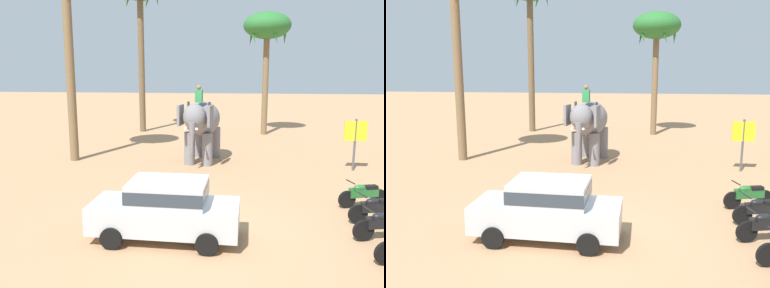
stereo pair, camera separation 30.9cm
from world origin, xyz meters
TOP-DOWN VIEW (x-y plane):
  - ground_plane at (0.00, 0.00)m, footprint 120.00×120.00m
  - car_sedan_foreground at (-0.76, -0.55)m, footprint 4.17×2.01m
  - elephant_with_mahout at (-0.50, 8.87)m, footprint 2.14×3.99m
  - motorcycle_mid_row at (5.27, -0.02)m, footprint 1.78×0.64m
  - motorcycle_fourth_in_row at (5.50, 1.27)m, footprint 1.79×0.59m
  - motorcycle_far_in_row at (5.53, 2.73)m, footprint 1.77×0.68m
  - palm_tree_behind_elephant at (3.20, 17.68)m, footprint 3.20×3.20m
  - signboard_yellow at (6.61, 7.86)m, footprint 1.00×0.10m

SIDE VIEW (x-z plane):
  - ground_plane at x=0.00m, z-range 0.00..0.00m
  - motorcycle_mid_row at x=5.27m, z-range -0.01..0.93m
  - motorcycle_fourth_in_row at x=5.50m, z-range -0.01..0.93m
  - motorcycle_far_in_row at x=5.53m, z-range -0.01..0.93m
  - car_sedan_foreground at x=-0.76m, z-range 0.08..1.78m
  - signboard_yellow at x=6.61m, z-range 0.49..2.89m
  - elephant_with_mahout at x=-0.50m, z-range 0.05..3.93m
  - palm_tree_behind_elephant at x=3.20m, z-range 3.01..11.34m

